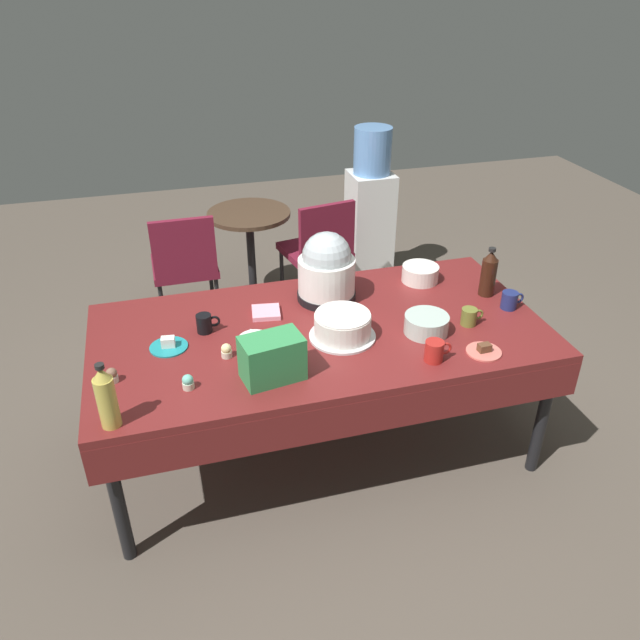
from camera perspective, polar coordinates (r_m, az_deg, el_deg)
The scene contains 24 objects.
ground at distance 3.51m, azimuth 0.00°, elevation -11.29°, with size 9.00×9.00×0.00m, color brown.
potluck_table at distance 3.09m, azimuth 0.00°, elevation -1.78°, with size 2.20×1.10×0.75m.
frosted_layer_cake at distance 2.96m, azimuth 2.07°, elevation -0.57°, with size 0.32×0.32×0.13m.
slow_cooker at distance 3.24m, azimuth 0.60°, elevation 4.65°, with size 0.31×0.31×0.37m.
glass_salad_bowl at distance 3.04m, azimuth 9.68°, elevation -0.38°, with size 0.21×0.21×0.09m, color #B2C6BC.
ceramic_snack_bowl at distance 3.52m, azimuth 9.13°, elevation 4.21°, with size 0.20×0.20×0.09m, color silver.
dessert_plate_white at distance 2.98m, azimuth -6.01°, elevation -1.60°, with size 0.16×0.16×0.04m.
dessert_plate_teal at distance 2.99m, azimuth -13.66°, elevation -2.26°, with size 0.18×0.18×0.06m.
dessert_plate_coral at distance 2.97m, azimuth 14.73°, elevation -2.71°, with size 0.16×0.16×0.05m.
cupcake_mint at distance 2.70m, azimuth -11.96°, elevation -5.56°, with size 0.05×0.05×0.07m.
cupcake_vanilla at distance 2.86m, azimuth -8.53°, elevation -2.79°, with size 0.05×0.05×0.07m.
cupcake_cocoa at distance 2.82m, azimuth -18.47°, elevation -4.82°, with size 0.05×0.05×0.07m.
soda_bottle_ginger_ale at distance 2.52m, azimuth -18.93°, elevation -6.72°, with size 0.08×0.08×0.29m.
soda_bottle_cola at distance 3.42m, azimuth 15.14°, elevation 4.13°, with size 0.08×0.08×0.27m.
coffee_mug_red at distance 2.85m, azimuth 10.43°, elevation -2.80°, with size 0.13×0.09×0.10m.
coffee_mug_olive at distance 3.15m, azimuth 13.49°, elevation 0.30°, with size 0.12×0.08×0.09m.
coffee_mug_black at distance 3.06m, azimuth -10.47°, elevation -0.30°, with size 0.12×0.07×0.09m.
coffee_mug_navy at distance 3.35m, azimuth 16.95°, elevation 1.75°, with size 0.12×0.08×0.09m.
soda_carton at distance 2.67m, azimuth -4.39°, elevation -3.50°, with size 0.26×0.16×0.20m, color #338C4C.
paper_napkin_stack at distance 3.18m, azimuth -4.95°, elevation 0.70°, with size 0.14×0.14×0.02m, color pink.
maroon_chair_left at distance 4.41m, azimuth -12.26°, elevation 5.20°, with size 0.44×0.44×0.85m.
maroon_chair_right at distance 4.55m, azimuth -0.08°, elevation 6.74°, with size 0.51×0.51×0.85m.
round_cafe_table at distance 4.66m, azimuth -6.37°, elevation 7.23°, with size 0.60×0.60×0.72m.
water_cooler at distance 4.92m, azimuth 4.58°, elevation 9.76°, with size 0.32×0.32×1.24m.
Camera 1 is at (-0.70, -2.50, 2.35)m, focal length 35.05 mm.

